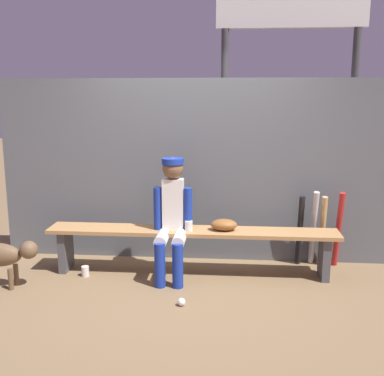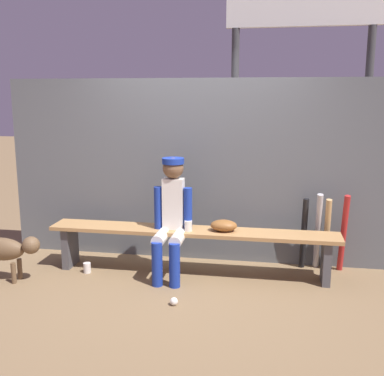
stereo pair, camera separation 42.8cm
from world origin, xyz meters
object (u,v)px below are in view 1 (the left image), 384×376
(baseball_glove, at_px, (224,225))
(bat_aluminum_black, at_px, (300,231))
(player_seated, at_px, (172,214))
(cup_on_ground, at_px, (85,271))
(dog, at_px, (2,255))
(cup_on_bench, at_px, (189,226))
(dugout_bench, at_px, (192,238))
(baseball, at_px, (181,302))
(bat_aluminum_red, at_px, (338,230))
(bat_aluminum_silver, at_px, (313,228))
(scoreboard, at_px, (296,27))
(bat_wood_tan, at_px, (322,231))

(baseball_glove, xyz_separation_m, bat_aluminum_black, (0.85, 0.37, -0.15))
(player_seated, height_order, cup_on_ground, player_seated)
(baseball_glove, bearing_deg, dog, -166.68)
(player_seated, distance_m, baseball_glove, 0.57)
(baseball_glove, relative_size, cup_on_bench, 2.55)
(dugout_bench, xyz_separation_m, baseball, (-0.03, -0.79, -0.36))
(bat_aluminum_black, bearing_deg, cup_on_ground, -166.86)
(dugout_bench, bearing_deg, bat_aluminum_red, 11.68)
(baseball_glove, xyz_separation_m, bat_aluminum_silver, (0.99, 0.35, -0.12))
(cup_on_ground, distance_m, scoreboard, 3.93)
(bat_aluminum_black, bearing_deg, dugout_bench, -162.76)
(baseball_glove, xyz_separation_m, bat_wood_tan, (1.09, 0.34, -0.15))
(baseball_glove, height_order, cup_on_ground, baseball_glove)
(cup_on_ground, bearing_deg, dog, -154.52)
(cup_on_bench, distance_m, dog, 1.90)
(player_seated, relative_size, bat_aluminum_silver, 1.42)
(cup_on_bench, distance_m, scoreboard, 2.96)
(cup_on_bench, relative_size, dog, 0.13)
(dugout_bench, relative_size, bat_aluminum_black, 3.82)
(baseball_glove, relative_size, bat_aluminum_red, 0.32)
(bat_aluminum_black, bearing_deg, bat_aluminum_red, -5.17)
(baseball, distance_m, scoreboard, 3.76)
(bat_aluminum_silver, distance_m, scoreboard, 2.58)
(baseball_glove, relative_size, bat_wood_tan, 0.34)
(dugout_bench, xyz_separation_m, cup_on_ground, (-1.13, -0.17, -0.34))
(baseball_glove, distance_m, cup_on_ground, 1.56)
(bat_aluminum_black, height_order, cup_on_bench, bat_aluminum_black)
(bat_aluminum_red, bearing_deg, baseball, -145.36)
(scoreboard, bearing_deg, bat_aluminum_silver, -82.73)
(bat_wood_tan, xyz_separation_m, dog, (-3.29, -0.86, -0.08))
(cup_on_ground, xyz_separation_m, cup_on_bench, (1.10, 0.11, 0.50))
(bat_aluminum_black, bearing_deg, cup_on_bench, -160.45)
(bat_aluminum_silver, relative_size, bat_aluminum_red, 1.01)
(cup_on_ground, bearing_deg, bat_aluminum_red, 10.45)
(bat_wood_tan, relative_size, cup_on_bench, 7.49)
(bat_aluminum_red, bearing_deg, bat_wood_tan, 175.98)
(player_seated, height_order, dog, player_seated)
(bat_aluminum_black, distance_m, cup_on_ground, 2.40)
(bat_aluminum_black, height_order, bat_aluminum_red, bat_aluminum_red)
(dugout_bench, distance_m, baseball, 0.87)
(bat_aluminum_red, relative_size, dog, 1.04)
(dugout_bench, distance_m, scoreboard, 3.03)
(dugout_bench, distance_m, bat_wood_tan, 1.47)
(baseball, bearing_deg, cup_on_bench, 89.99)
(bat_aluminum_black, bearing_deg, scoreboard, 90.05)
(bat_aluminum_black, relative_size, cup_on_bench, 7.36)
(scoreboard, height_order, dog, scoreboard)
(baseball_glove, height_order, cup_on_bench, baseball_glove)
(scoreboard, relative_size, dog, 4.63)
(bat_aluminum_silver, xyz_separation_m, cup_on_ground, (-2.46, -0.53, -0.38))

